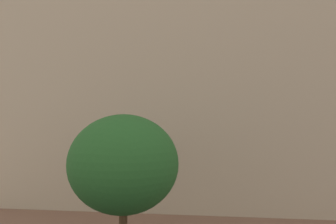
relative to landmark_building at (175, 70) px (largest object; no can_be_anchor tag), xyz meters
name	(u,v)px	position (x,y,z in m)	size (l,w,h in m)	color
landmark_building	(175,70)	(0.00, 0.00, 0.00)	(28.73, 15.12, 35.40)	#B2A893
tree_curb_far	(123,164)	(-0.35, -15.12, -6.20)	(4.45, 4.45, 6.00)	#4C3823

